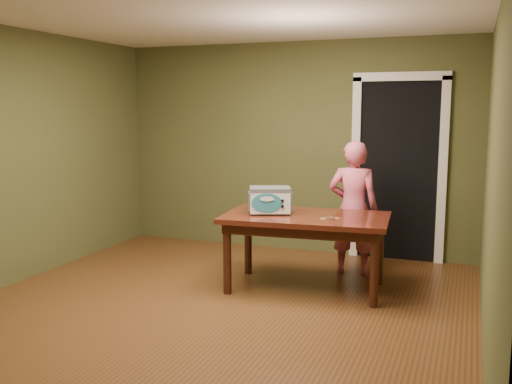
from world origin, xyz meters
TOP-DOWN VIEW (x-y plane):
  - floor at (0.00, 0.00)m, footprint 5.00×5.00m
  - room_shell at (0.00, 0.00)m, footprint 4.52×5.02m
  - doorway at (1.30, 2.78)m, footprint 1.10×0.66m
  - dining_table at (0.61, 0.98)m, footprint 1.67×1.03m
  - toy_oven at (0.24, 0.95)m, footprint 0.49×0.41m
  - baking_pan at (0.88, 0.85)m, footprint 0.10×0.10m
  - spatula at (0.87, 0.88)m, footprint 0.17×0.10m
  - child at (0.94, 1.67)m, footprint 0.56×0.40m

SIDE VIEW (x-z plane):
  - floor at x=0.00m, z-range 0.00..0.00m
  - dining_table at x=0.61m, z-range 0.28..1.03m
  - child at x=0.94m, z-range 0.00..1.46m
  - spatula at x=0.87m, z-range 0.75..0.76m
  - baking_pan at x=0.88m, z-range 0.75..0.77m
  - toy_oven at x=0.24m, z-range 0.76..1.02m
  - doorway at x=1.30m, z-range -0.07..2.18m
  - room_shell at x=0.00m, z-range 0.40..3.01m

